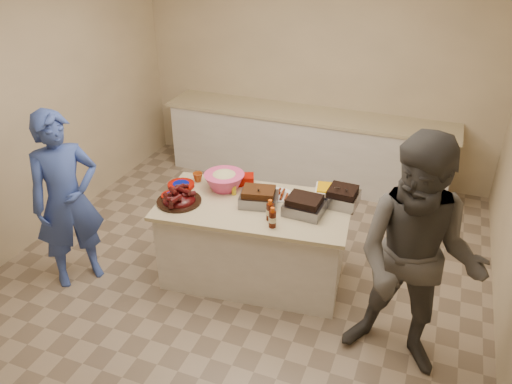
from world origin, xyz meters
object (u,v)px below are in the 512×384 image
at_px(island, 254,276).
at_px(roasting_pan, 341,204).
at_px(bbq_bottle_a, 270,219).
at_px(mustard_bottle, 234,194).
at_px(coleslaw_bowl, 225,188).
at_px(guest_gray, 398,359).
at_px(guest_blue, 83,276).
at_px(plastic_cup, 198,181).
at_px(bbq_bottle_b, 272,227).
at_px(rib_platter, 179,202).

bearing_deg(island, roasting_pan, 14.74).
relative_size(bbq_bottle_a, mustard_bottle, 1.65).
height_order(coleslaw_bowl, guest_gray, coleslaw_bowl).
height_order(roasting_pan, guest_blue, roasting_pan).
bearing_deg(guest_blue, plastic_cup, -11.67).
relative_size(bbq_bottle_b, guest_gray, 0.10).
bearing_deg(bbq_bottle_a, guest_blue, -166.90).
relative_size(rib_platter, bbq_bottle_b, 2.20).
bearing_deg(bbq_bottle_b, guest_gray, -13.05).
bearing_deg(island, plastic_cup, 155.28).
height_order(rib_platter, plastic_cup, rib_platter).
bearing_deg(roasting_pan, bbq_bottle_b, -126.03).
height_order(bbq_bottle_b, mustard_bottle, bbq_bottle_b).
xyz_separation_m(bbq_bottle_a, bbq_bottle_b, (0.06, -0.10, 0.00)).
relative_size(coleslaw_bowl, guest_blue, 0.23).
distance_m(coleslaw_bowl, bbq_bottle_b, 0.78).
bearing_deg(bbq_bottle_a, mustard_bottle, 147.76).
distance_m(coleslaw_bowl, bbq_bottle_a, 0.68).
bearing_deg(mustard_bottle, coleslaw_bowl, 150.40).
distance_m(roasting_pan, guest_blue, 2.54).
bearing_deg(guest_gray, rib_platter, 177.73).
xyz_separation_m(coleslaw_bowl, guest_gray, (1.78, -0.72, -0.80)).
height_order(roasting_pan, guest_gray, roasting_pan).
relative_size(plastic_cup, guest_blue, 0.06).
bearing_deg(bbq_bottle_a, island, 139.87).
bearing_deg(roasting_pan, island, -155.93).
distance_m(rib_platter, coleslaw_bowl, 0.46).
bearing_deg(bbq_bottle_b, coleslaw_bowl, 144.34).
bearing_deg(coleslaw_bowl, bbq_bottle_a, -31.67).
xyz_separation_m(roasting_pan, bbq_bottle_a, (-0.50, -0.46, 0.00)).
xyz_separation_m(rib_platter, plastic_cup, (-0.02, 0.41, 0.00)).
bearing_deg(guest_gray, mustard_bottle, 165.86).
bearing_deg(coleslaw_bowl, plastic_cup, 172.47).
height_order(coleslaw_bowl, guest_blue, coleslaw_bowl).
height_order(coleslaw_bowl, mustard_bottle, coleslaw_bowl).
distance_m(plastic_cup, guest_blue, 1.43).
xyz_separation_m(bbq_bottle_a, plastic_cup, (-0.87, 0.39, 0.00)).
xyz_separation_m(island, guest_blue, (-1.53, -0.59, 0.00)).
relative_size(island, mustard_bottle, 14.84).
distance_m(rib_platter, mustard_bottle, 0.50).
relative_size(coleslaw_bowl, mustard_bottle, 3.31).
xyz_separation_m(roasting_pan, bbq_bottle_b, (-0.45, -0.56, 0.00)).
bearing_deg(roasting_pan, guest_gray, -47.15).
distance_m(roasting_pan, mustard_bottle, 0.97).
height_order(bbq_bottle_a, plastic_cup, bbq_bottle_a).
distance_m(rib_platter, guest_blue, 1.26).
relative_size(island, guest_gray, 0.90).
xyz_separation_m(guest_blue, guest_gray, (2.95, 0.04, 0.00)).
bearing_deg(island, guest_blue, -165.75).
distance_m(island, roasting_pan, 1.11).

